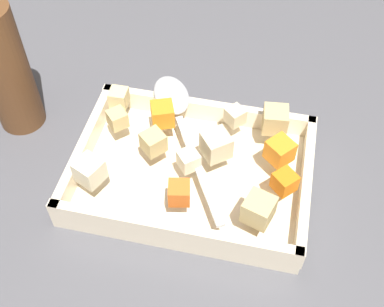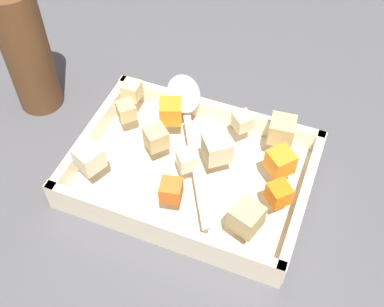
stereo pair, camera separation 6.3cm
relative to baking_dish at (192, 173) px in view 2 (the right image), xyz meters
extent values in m
plane|color=#4C4C51|center=(0.00, 0.01, -0.01)|extent=(4.00, 4.00, 0.00)
cube|color=beige|center=(0.00, 0.00, -0.01)|extent=(0.31, 0.22, 0.01)
cube|color=beige|center=(0.00, -0.10, 0.02)|extent=(0.31, 0.01, 0.03)
cube|color=beige|center=(0.00, 0.10, 0.02)|extent=(0.31, 0.01, 0.03)
cube|color=beige|center=(-0.15, 0.00, 0.02)|extent=(0.01, 0.22, 0.03)
cube|color=beige|center=(0.15, 0.00, 0.02)|extent=(0.01, 0.22, 0.03)
cube|color=orange|center=(-0.12, 0.02, 0.05)|extent=(0.04, 0.04, 0.03)
cube|color=orange|center=(0.05, -0.05, 0.05)|extent=(0.04, 0.04, 0.03)
cube|color=orange|center=(0.01, 0.06, 0.05)|extent=(0.03, 0.03, 0.03)
cube|color=orange|center=(-0.11, -0.02, 0.05)|extent=(0.04, 0.04, 0.03)
cube|color=tan|center=(0.05, 0.00, 0.05)|extent=(0.04, 0.04, 0.03)
cube|color=tan|center=(0.11, -0.04, 0.04)|extent=(0.03, 0.03, 0.02)
cube|color=beige|center=(-0.03, -0.02, 0.05)|extent=(0.05, 0.05, 0.03)
cube|color=tan|center=(-0.10, -0.08, 0.05)|extent=(0.04, 0.04, 0.03)
cube|color=beige|center=(-0.04, -0.08, 0.04)|extent=(0.03, 0.03, 0.02)
cube|color=beige|center=(0.12, 0.06, 0.05)|extent=(0.04, 0.04, 0.03)
cube|color=#E0CC89|center=(0.12, -0.07, 0.04)|extent=(0.02, 0.02, 0.02)
cube|color=beige|center=(0.01, 0.01, 0.04)|extent=(0.03, 0.03, 0.02)
cube|color=tan|center=(-0.09, 0.07, 0.05)|extent=(0.04, 0.04, 0.03)
ellipsoid|color=silver|center=(0.05, -0.10, 0.04)|extent=(0.08, 0.09, 0.02)
cube|color=silver|center=(-0.01, 0.01, 0.04)|extent=(0.10, 0.16, 0.01)
cylinder|color=brown|center=(0.27, -0.06, 0.08)|extent=(0.07, 0.07, 0.20)
camera|label=1|loc=(-0.09, 0.39, 0.53)|focal=46.36mm
camera|label=2|loc=(-0.15, 0.37, 0.53)|focal=46.36mm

